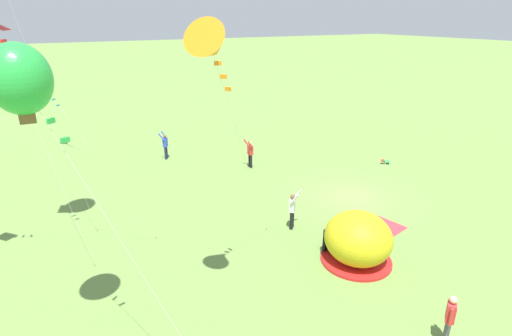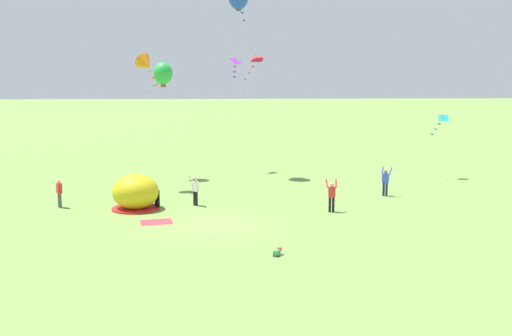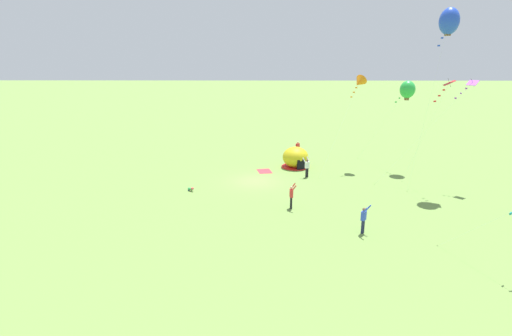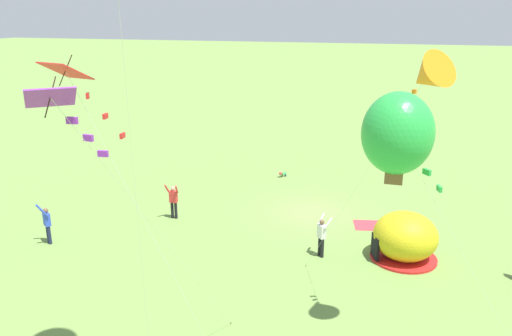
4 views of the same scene
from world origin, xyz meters
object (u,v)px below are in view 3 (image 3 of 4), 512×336
person_watching_sky (307,167)px  kite_blue (449,21)px  person_flying_kite (291,196)px  kite_orange (359,82)px  kite_red (447,87)px  popup_tent (295,158)px  kite_purple (468,87)px  toddler_crawling (191,189)px  kite_green (408,90)px  person_near_tent (364,218)px  person_strolling (298,148)px

person_watching_sky → kite_blue: (2.84, 10.23, 12.51)m
person_flying_kite → kite_blue: 18.24m
person_watching_sky → kite_orange: (-3.41, 5.12, 7.48)m
kite_orange → person_watching_sky: bearing=-56.3°
kite_orange → kite_red: bearing=33.7°
popup_tent → person_watching_sky: 3.52m
person_flying_kite → kite_orange: 15.34m
kite_purple → popup_tent: bearing=-114.3°
person_flying_kite → kite_red: size_ratio=0.20×
toddler_crawling → kite_green: (-6.91, 19.74, 7.68)m
person_near_tent → kite_purple: size_ratio=0.21×
popup_tent → kite_red: bearing=55.4°
kite_green → kite_purple: size_ratio=0.95×
person_strolling → person_watching_sky: (8.02, 0.15, 0.03)m
popup_tent → person_near_tent: bearing=11.0°
kite_red → kite_orange: (-7.50, -5.00, -0.13)m
person_strolling → kite_purple: 18.14m
person_flying_kite → person_near_tent: bearing=45.2°
person_near_tent → kite_green: size_ratio=0.22×
person_watching_sky → person_flying_kite: bearing=-14.4°
person_strolling → kite_orange: size_ratio=0.19×
person_strolling → kite_orange: (4.61, 5.27, 7.51)m
popup_tent → person_strolling: size_ratio=1.63×
toddler_crawling → person_watching_sky: person_watching_sky is taller
popup_tent → kite_green: size_ratio=0.32×
popup_tent → kite_orange: size_ratio=0.31×
popup_tent → person_watching_sky: popup_tent is taller
kite_green → kite_blue: kite_blue is taller
kite_orange → kite_blue: bearing=39.2°
kite_blue → kite_purple: (-0.26, 2.28, -5.05)m
person_watching_sky → kite_green: size_ratio=0.22×
kite_red → kite_blue: kite_blue is taller
toddler_crawling → kite_blue: (-1.29, 20.39, 13.33)m
person_near_tent → person_watching_sky: 12.36m
person_strolling → kite_purple: kite_purple is taller
kite_green → kite_blue: (5.62, 0.65, 5.66)m
person_flying_kite → kite_purple: kite_purple is taller
kite_red → kite_purple: (-1.50, 2.40, -0.14)m
kite_orange → person_near_tent: bearing=-10.5°
person_near_tent → person_flying_kite: 6.02m
popup_tent → person_strolling: popup_tent is taller
kite_red → kite_orange: size_ratio=1.01×
kite_purple → person_watching_sky: bearing=-101.6°
kite_orange → kite_purple: size_ratio=1.00×
person_flying_kite → kite_green: 17.21m
person_near_tent → person_flying_kite: same height
person_strolling → kite_blue: 19.58m
kite_purple → kite_orange: bearing=-129.0°
popup_tent → person_flying_kite: (11.35, -1.25, 0.00)m
kite_blue → kite_purple: 5.55m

